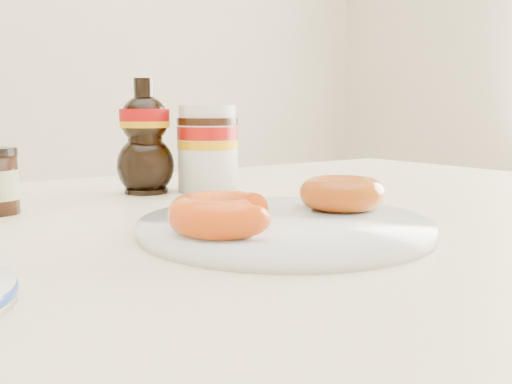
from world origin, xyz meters
TOP-DOWN VIEW (x-y plane):
  - dining_table at (0.00, 0.10)m, footprint 1.40×0.90m
  - plate at (-0.01, -0.01)m, footprint 0.29×0.29m
  - donut_bitten at (-0.09, -0.03)m, footprint 0.10×0.10m
  - donut_whole at (0.08, 0.00)m, footprint 0.10×0.10m
  - nutella_jar at (0.08, 0.28)m, footprint 0.09×0.09m
  - syrup_bottle at (-0.01, 0.32)m, footprint 0.11×0.10m

SIDE VIEW (x-z plane):
  - dining_table at x=0.00m, z-range 0.29..1.04m
  - plate at x=-0.01m, z-range 0.75..0.76m
  - donut_bitten at x=-0.09m, z-range 0.76..0.80m
  - donut_whole at x=0.08m, z-range 0.76..0.80m
  - nutella_jar at x=0.08m, z-range 0.76..0.88m
  - syrup_bottle at x=-0.01m, z-range 0.75..0.91m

